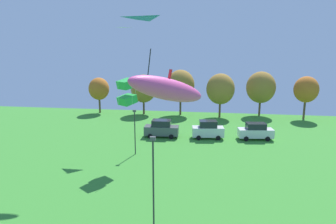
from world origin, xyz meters
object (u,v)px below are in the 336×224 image
Objects in this scene: light_post_2 at (153,178)px; treeline_tree_5 at (306,90)px; kite_flying_0 at (121,32)px; treeline_tree_4 at (261,87)px; kite_flying_3 at (127,92)px; parked_car_leftmost at (162,129)px; kite_flying_1 at (168,90)px; parked_car_second_from_left at (208,130)px; parked_car_third_from_left at (256,131)px; light_post_1 at (135,129)px; treeline_tree_2 at (181,85)px; treeline_tree_0 at (99,89)px; kite_flying_4 at (160,32)px; treeline_tree_3 at (220,89)px; treeline_tree_1 at (143,89)px.

light_post_2 is 40.63m from treeline_tree_5.
kite_flying_0 reaches higher than treeline_tree_5.
treeline_tree_4 is at bearing 71.45° from light_post_2.
parked_car_leftmost is at bearing 79.40° from kite_flying_3.
kite_flying_1 is 0.62× the size of parked_car_second_from_left.
treeline_tree_5 reaches higher than parked_car_third_from_left.
light_post_2 is at bearing -83.68° from parked_car_leftmost.
light_post_1 reaches higher than parked_car_third_from_left.
parked_car_second_from_left is at bearing -69.81° from treeline_tree_2.
kite_flying_3 is at bearing -62.74° from treeline_tree_0.
parked_car_leftmost is (1.88, 10.05, -6.53)m from kite_flying_3.
kite_flying_0 is 29.09m from treeline_tree_4.
treeline_tree_4 is at bearing 74.23° from kite_flying_4.
kite_flying_0 is 0.26× the size of treeline_tree_0.
treeline_tree_0 is at bearing 117.26° from kite_flying_3.
kite_flying_3 reaches higher than treeline_tree_5.
parked_car_second_from_left is at bearing -98.06° from treeline_tree_3.
parked_car_leftmost is at bearing 175.90° from parked_car_third_from_left.
light_post_2 is at bearing -105.85° from parked_car_second_from_left.
light_post_1 is at bearing 109.04° from kite_flying_4.
parked_car_second_from_left is 0.84× the size of light_post_1.
light_post_1 reaches higher than parked_car_second_from_left.
kite_flying_1 is 46.83m from treeline_tree_1.
treeline_tree_1 is 0.89× the size of treeline_tree_2.
kite_flying_3 is (-7.28, 20.79, -3.16)m from kite_flying_1.
parked_car_second_from_left is at bearing 81.10° from light_post_2.
treeline_tree_2 is (-11.65, 13.84, 4.39)m from parked_car_third_from_left.
treeline_tree_5 is at bearing -14.07° from treeline_tree_4.
treeline_tree_4 reaches higher than treeline_tree_1.
parked_car_second_from_left is 14.05m from treeline_tree_3.
treeline_tree_3 is at bearing 74.99° from parked_car_second_from_left.
kite_flying_4 is 0.38× the size of treeline_tree_3.
kite_flying_0 is 0.64× the size of kite_flying_1.
treeline_tree_1 is at bearing 136.69° from parked_car_third_from_left.
treeline_tree_2 is at bearing 73.28° from kite_flying_0.
kite_flying_4 is 0.46× the size of light_post_2.
light_post_1 is 29.16m from treeline_tree_4.
treeline_tree_5 is (7.23, -1.81, -0.01)m from treeline_tree_4.
kite_flying_3 is 0.52× the size of light_post_1.
kite_flying_0 is 29.21m from kite_flying_1.
light_post_2 reaches higher than parked_car_third_from_left.
treeline_tree_2 is at bearing 83.04° from kite_flying_3.
light_post_2 is at bearing 108.06° from kite_flying_4.
kite_flying_0 is at bearing 109.96° from kite_flying_3.
kite_flying_0 reaches higher than light_post_1.
kite_flying_1 is 0.52× the size of light_post_1.
treeline_tree_1 is at bearing 179.85° from treeline_tree_5.
light_post_1 is 0.68× the size of treeline_tree_3.
treeline_tree_4 reaches higher than treeline_tree_5.
parked_car_third_from_left is (8.69, 25.24, -11.72)m from kite_flying_4.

